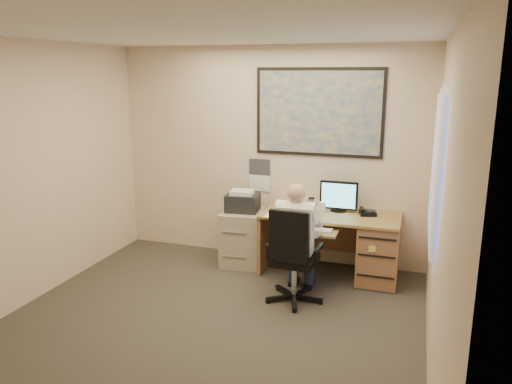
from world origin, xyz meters
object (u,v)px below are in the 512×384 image
(filing_cabinet, at_px, (243,232))
(office_chair, at_px, (293,275))
(person, at_px, (296,243))
(desk, at_px, (358,241))

(filing_cabinet, distance_m, office_chair, 1.26)
(filing_cabinet, relative_size, person, 0.75)
(desk, bearing_deg, person, -124.15)
(desk, bearing_deg, filing_cabinet, -179.71)
(office_chair, bearing_deg, person, 94.21)
(desk, bearing_deg, office_chair, -121.63)
(desk, xyz_separation_m, person, (-0.56, -0.82, 0.19))
(filing_cabinet, bearing_deg, desk, -5.90)
(desk, distance_m, filing_cabinet, 1.44)
(filing_cabinet, xyz_separation_m, office_chair, (0.88, -0.89, -0.10))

